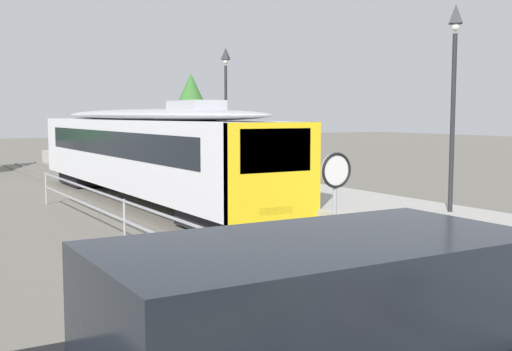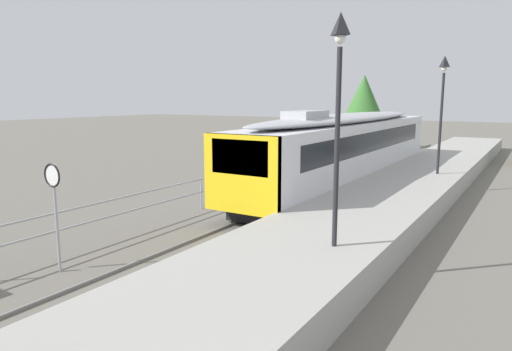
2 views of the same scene
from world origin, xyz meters
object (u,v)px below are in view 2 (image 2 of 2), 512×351
object	(u,v)px
commuter_train	(346,144)
platform_lamp_far_end	(443,93)
platform_lamp_mid_platform	(339,87)
speed_limit_sign	(54,190)

from	to	relation	value
commuter_train	platform_lamp_far_end	distance (m)	4.90
platform_lamp_mid_platform	speed_limit_sign	world-z (taller)	platform_lamp_mid_platform
commuter_train	platform_lamp_far_end	bearing A→B (deg)	13.99
commuter_train	platform_lamp_far_end	xyz separation A→B (m)	(4.10, 1.02, 2.48)
platform_lamp_mid_platform	platform_lamp_far_end	size ratio (longest dim) A/B	1.00
platform_lamp_mid_platform	platform_lamp_far_end	bearing A→B (deg)	90.00
platform_lamp_mid_platform	speed_limit_sign	distance (m)	7.35
speed_limit_sign	platform_lamp_mid_platform	bearing A→B (deg)	26.54
platform_lamp_mid_platform	speed_limit_sign	size ratio (longest dim) A/B	1.91
platform_lamp_far_end	speed_limit_sign	bearing A→B (deg)	-111.63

